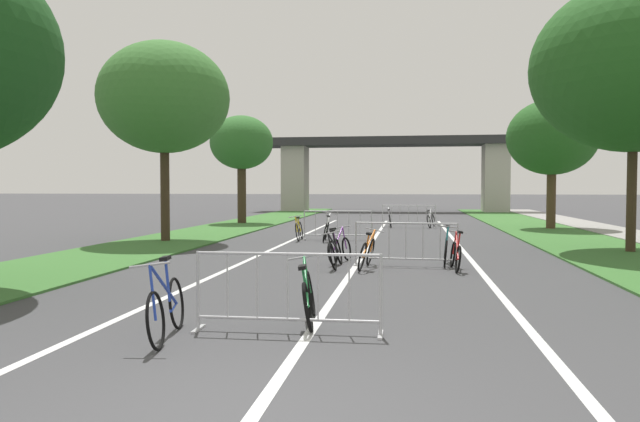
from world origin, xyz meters
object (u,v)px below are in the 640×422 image
(tree_left_cypress_far, at_px, (164,98))
(bicycle_blue_6, at_px, (166,307))
(bicycle_silver_0, at_px, (431,220))
(bicycle_teal_5, at_px, (446,250))
(crowd_barrier_fourth, at_px, (409,217))
(bicycle_green_1, at_px, (309,297))
(bicycle_black_9, at_px, (335,252))
(crowd_barrier_third, at_px, (338,225))
(tree_left_maple_mid, at_px, (242,143))
(tree_right_pine_near, at_px, (552,138))
(crowd_barrier_nearest, at_px, (287,293))
(bicycle_yellow_8, at_px, (299,230))
(tree_right_oak_near, at_px, (634,66))
(bicycle_white_4, at_px, (326,230))
(crowd_barrier_second, at_px, (406,245))
(bicycle_red_2, at_px, (456,255))
(bicycle_silver_10, at_px, (390,219))
(bicycle_orange_3, at_px, (367,253))
(bicycle_purple_7, at_px, (339,249))

(tree_left_cypress_far, height_order, bicycle_blue_6, tree_left_cypress_far)
(bicycle_silver_0, relative_size, bicycle_teal_5, 1.00)
(crowd_barrier_fourth, height_order, bicycle_green_1, crowd_barrier_fourth)
(bicycle_black_9, bearing_deg, crowd_barrier_third, -83.19)
(tree_left_cypress_far, height_order, tree_left_maple_mid, tree_left_cypress_far)
(tree_right_pine_near, xyz_separation_m, crowd_barrier_third, (-8.77, -6.64, -3.56))
(crowd_barrier_nearest, height_order, bicycle_blue_6, crowd_barrier_nearest)
(tree_left_cypress_far, height_order, crowd_barrier_third, tree_left_cypress_far)
(bicycle_green_1, distance_m, bicycle_teal_5, 6.99)
(bicycle_yellow_8, bearing_deg, tree_right_oak_near, 162.64)
(bicycle_white_4, relative_size, bicycle_teal_5, 1.02)
(tree_left_cypress_far, height_order, crowd_barrier_second, tree_left_cypress_far)
(tree_right_pine_near, bearing_deg, crowd_barrier_third, -142.87)
(bicycle_green_1, height_order, bicycle_black_9, bicycle_green_1)
(tree_left_maple_mid, height_order, bicycle_red_2, tree_left_maple_mid)
(tree_right_pine_near, bearing_deg, crowd_barrier_second, -115.18)
(crowd_barrier_nearest, relative_size, bicycle_blue_6, 1.43)
(crowd_barrier_nearest, relative_size, bicycle_silver_0, 1.51)
(bicycle_black_9, bearing_deg, tree_left_maple_mid, -66.32)
(crowd_barrier_second, xyz_separation_m, bicycle_white_4, (-2.79, 6.25, -0.15))
(bicycle_white_4, height_order, bicycle_silver_10, bicycle_white_4)
(crowd_barrier_fourth, xyz_separation_m, bicycle_orange_3, (-0.94, -14.09, -0.15))
(crowd_barrier_third, bearing_deg, crowd_barrier_fourth, 69.75)
(bicycle_silver_0, xyz_separation_m, bicycle_purple_7, (-2.72, -13.56, 0.00))
(bicycle_white_4, bearing_deg, bicycle_yellow_8, 166.48)
(crowd_barrier_second, height_order, bicycle_black_9, crowd_barrier_second)
(tree_right_pine_near, relative_size, bicycle_teal_5, 3.51)
(bicycle_silver_0, bearing_deg, bicycle_yellow_8, -109.34)
(crowd_barrier_second, xyz_separation_m, crowd_barrier_fourth, (0.05, 13.58, 0.00))
(bicycle_green_1, height_order, bicycle_yellow_8, bicycle_green_1)
(crowd_barrier_nearest, xyz_separation_m, bicycle_silver_10, (0.64, 20.87, -0.17))
(tree_left_cypress_far, xyz_separation_m, bicycle_red_2, (9.37, -5.64, -4.58))
(crowd_barrier_third, xyz_separation_m, bicycle_teal_5, (3.41, -6.38, -0.15))
(crowd_barrier_third, height_order, bicycle_purple_7, crowd_barrier_third)
(crowd_barrier_second, bearing_deg, crowd_barrier_fourth, 89.80)
(bicycle_black_9, bearing_deg, bicycle_silver_0, -100.34)
(bicycle_yellow_8, height_order, bicycle_silver_10, bicycle_silver_10)
(bicycle_teal_5, height_order, bicycle_silver_10, bicycle_teal_5)
(bicycle_green_1, relative_size, bicycle_silver_10, 1.04)
(crowd_barrier_fourth, bearing_deg, crowd_barrier_nearest, -94.28)
(tree_left_cypress_far, xyz_separation_m, bicycle_orange_3, (7.34, -5.67, -4.57))
(bicycle_green_1, bearing_deg, crowd_barrier_second, 70.71)
(tree_right_pine_near, distance_m, bicycle_silver_0, 6.45)
(crowd_barrier_fourth, distance_m, bicycle_black_9, 14.11)
(crowd_barrier_nearest, relative_size, bicycle_teal_5, 1.50)
(bicycle_orange_3, xyz_separation_m, bicycle_silver_10, (0.06, 14.59, -0.02))
(tree_right_oak_near, bearing_deg, bicycle_teal_5, -147.61)
(tree_right_oak_near, distance_m, crowd_barrier_third, 10.45)
(tree_right_oak_near, relative_size, crowd_barrier_fourth, 3.14)
(crowd_barrier_fourth, height_order, bicycle_yellow_8, crowd_barrier_fourth)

